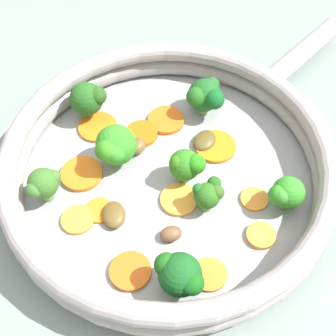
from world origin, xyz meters
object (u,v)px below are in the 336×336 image
(broccoli_floret_1, at_px, (205,95))
(broccoli_floret_6, at_px, (180,275))
(carrot_slice_4, at_px, (130,271))
(carrot_slice_9, at_px, (78,220))
(carrot_slice_7, at_px, (142,134))
(skillet, at_px, (168,179))
(carrot_slice_1, at_px, (254,199))
(mushroom_piece_2, at_px, (137,146))
(carrot_slice_10, at_px, (98,127))
(broccoli_floret_5, at_px, (208,195))
(carrot_slice_3, at_px, (81,174))
(mushroom_piece_3, at_px, (205,141))
(carrot_slice_5, at_px, (209,274))
(mushroom_piece_1, at_px, (114,215))
(broccoli_floret_4, at_px, (286,194))
(broccoli_floret_0, at_px, (186,165))
(carrot_slice_8, at_px, (166,120))
(broccoli_floret_7, at_px, (89,98))
(carrot_slice_6, at_px, (261,236))
(broccoli_floret_3, at_px, (114,147))
(broccoli_floret_2, at_px, (43,184))
(carrot_slice_2, at_px, (99,211))
(carrot_slice_11, at_px, (179,200))
(mushroom_piece_0, at_px, (171,234))

(broccoli_floret_1, relative_size, broccoli_floret_6, 0.95)
(carrot_slice_4, height_order, carrot_slice_9, carrot_slice_4)
(carrot_slice_9, bearing_deg, carrot_slice_7, -86.25)
(skillet, distance_m, carrot_slice_1, 0.10)
(carrot_slice_4, height_order, mushroom_piece_2, mushroom_piece_2)
(skillet, distance_m, carrot_slice_10, 0.11)
(broccoli_floret_5, bearing_deg, carrot_slice_3, 15.37)
(mushroom_piece_3, bearing_deg, carrot_slice_9, 69.18)
(carrot_slice_5, relative_size, mushroom_piece_1, 1.08)
(carrot_slice_5, height_order, broccoli_floret_4, broccoli_floret_4)
(broccoli_floret_5, bearing_deg, broccoli_floret_0, -26.24)
(broccoli_floret_0, bearing_deg, skillet, 18.67)
(skillet, relative_size, carrot_slice_3, 7.28)
(broccoli_floret_0, height_order, broccoli_floret_5, broccoli_floret_0)
(carrot_slice_10, distance_m, mushroom_piece_1, 0.13)
(carrot_slice_8, xyz_separation_m, broccoli_floret_0, (-0.06, 0.06, 0.02))
(broccoli_floret_7, height_order, mushroom_piece_3, broccoli_floret_7)
(carrot_slice_6, relative_size, mushroom_piece_3, 0.92)
(carrot_slice_10, distance_m, broccoli_floret_0, 0.13)
(carrot_slice_4, relative_size, broccoli_floret_3, 0.78)
(broccoli_floret_3, bearing_deg, broccoli_floret_4, -165.43)
(broccoli_floret_2, distance_m, broccoli_floret_7, 0.13)
(carrot_slice_6, xyz_separation_m, broccoli_floret_6, (0.04, 0.09, 0.03))
(mushroom_piece_1, bearing_deg, carrot_slice_3, -21.76)
(carrot_slice_4, bearing_deg, mushroom_piece_2, -58.47)
(broccoli_floret_0, height_order, mushroom_piece_3, broccoli_floret_0)
(carrot_slice_9, height_order, mushroom_piece_2, mushroom_piece_2)
(broccoli_floret_2, bearing_deg, carrot_slice_1, -148.74)
(broccoli_floret_2, bearing_deg, carrot_slice_2, -164.86)
(carrot_slice_8, distance_m, carrot_slice_11, 0.12)
(carrot_slice_2, height_order, broccoli_floret_1, broccoli_floret_1)
(broccoli_floret_0, height_order, broccoli_floret_2, same)
(broccoli_floret_2, height_order, broccoli_floret_3, broccoli_floret_3)
(broccoli_floret_3, xyz_separation_m, broccoli_floret_4, (-0.18, -0.05, -0.01))
(carrot_slice_2, xyz_separation_m, broccoli_floret_0, (-0.06, -0.08, 0.02))
(carrot_slice_6, bearing_deg, broccoli_floret_4, -93.77)
(carrot_slice_7, xyz_separation_m, broccoli_floret_2, (0.04, 0.13, 0.02))
(carrot_slice_10, xyz_separation_m, mushroom_piece_1, (-0.09, 0.09, 0.00))
(carrot_slice_6, relative_size, carrot_slice_7, 0.78)
(carrot_slice_9, xyz_separation_m, mushroom_piece_1, (-0.03, -0.02, 0.00))
(carrot_slice_7, distance_m, mushroom_piece_0, 0.14)
(mushroom_piece_2, bearing_deg, broccoli_floret_2, 67.06)
(broccoli_floret_5, distance_m, mushroom_piece_3, 0.09)
(broccoli_floret_5, distance_m, broccoli_floret_6, 0.10)
(carrot_slice_9, height_order, broccoli_floret_1, broccoli_floret_1)
(carrot_slice_3, xyz_separation_m, broccoli_floret_5, (-0.14, -0.04, 0.02))
(broccoli_floret_6, distance_m, mushroom_piece_3, 0.18)
(broccoli_floret_1, relative_size, broccoli_floret_4, 1.18)
(broccoli_floret_0, height_order, broccoli_floret_1, broccoli_floret_1)
(broccoli_floret_1, distance_m, mushroom_piece_2, 0.10)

